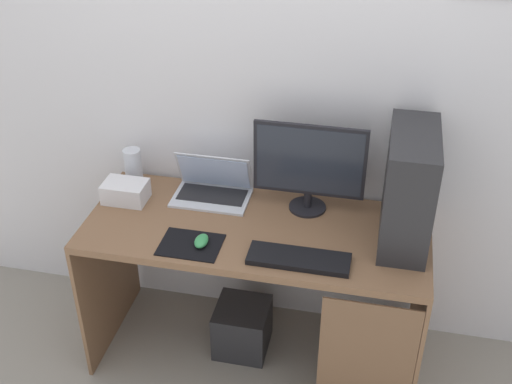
# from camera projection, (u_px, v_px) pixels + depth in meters

# --- Properties ---
(ground_plane) EXTENTS (8.00, 8.00, 0.00)m
(ground_plane) POSITION_uv_depth(u_px,v_px,m) (256.00, 351.00, 3.24)
(ground_plane) COLOR gray
(wall_back) EXTENTS (4.00, 0.05, 2.60)m
(wall_back) POSITION_uv_depth(u_px,v_px,m) (274.00, 84.00, 2.84)
(wall_back) COLOR silver
(wall_back) RESTS_ON ground_plane
(desk) EXTENTS (1.52, 0.64, 0.78)m
(desk) POSITION_uv_depth(u_px,v_px,m) (260.00, 256.00, 2.90)
(desk) COLOR brown
(desk) RESTS_ON ground_plane
(pc_tower) EXTENTS (0.20, 0.45, 0.49)m
(pc_tower) POSITION_uv_depth(u_px,v_px,m) (409.00, 188.00, 2.63)
(pc_tower) COLOR #232326
(pc_tower) RESTS_ON desk
(monitor) EXTENTS (0.50, 0.17, 0.43)m
(monitor) POSITION_uv_depth(u_px,v_px,m) (309.00, 166.00, 2.82)
(monitor) COLOR black
(monitor) RESTS_ON desk
(laptop) EXTENTS (0.36, 0.23, 0.21)m
(laptop) POSITION_uv_depth(u_px,v_px,m) (212.00, 188.00, 3.01)
(laptop) COLOR #B7BCC6
(laptop) RESTS_ON desk
(speaker) EXTENTS (0.08, 0.08, 0.18)m
(speaker) POSITION_uv_depth(u_px,v_px,m) (133.00, 166.00, 3.09)
(speaker) COLOR #B7BCC6
(speaker) RESTS_ON desk
(projector) EXTENTS (0.20, 0.14, 0.09)m
(projector) POSITION_uv_depth(u_px,v_px,m) (126.00, 192.00, 2.98)
(projector) COLOR silver
(projector) RESTS_ON desk
(keyboard) EXTENTS (0.42, 0.14, 0.02)m
(keyboard) POSITION_uv_depth(u_px,v_px,m) (299.00, 259.00, 2.61)
(keyboard) COLOR black
(keyboard) RESTS_ON desk
(mousepad) EXTENTS (0.26, 0.20, 0.00)m
(mousepad) POSITION_uv_depth(u_px,v_px,m) (191.00, 245.00, 2.71)
(mousepad) COLOR black
(mousepad) RESTS_ON desk
(mouse_left) EXTENTS (0.06, 0.10, 0.03)m
(mouse_left) POSITION_uv_depth(u_px,v_px,m) (201.00, 241.00, 2.70)
(mouse_left) COLOR #338C4C
(mouse_left) RESTS_ON mousepad
(subwoofer) EXTENTS (0.26, 0.26, 0.26)m
(subwoofer) POSITION_uv_depth(u_px,v_px,m) (242.00, 327.00, 3.20)
(subwoofer) COLOR #232326
(subwoofer) RESTS_ON ground_plane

